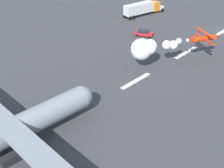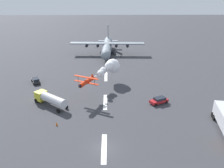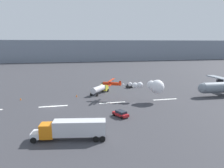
{
  "view_description": "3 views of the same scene",
  "coord_description": "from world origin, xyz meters",
  "px_view_note": "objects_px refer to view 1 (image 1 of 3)",
  "views": [
    {
      "loc": [
        74.91,
        32.64,
        30.74
      ],
      "look_at": [
        41.19,
        0.0,
        2.16
      ],
      "focal_mm": 50.33,
      "sensor_mm": 36.0,
      "label": 1
    },
    {
      "loc": [
        -31.52,
        -0.88,
        25.27
      ],
      "look_at": [
        17.63,
        -1.64,
        4.59
      ],
      "focal_mm": 36.14,
      "sensor_mm": 36.0,
      "label": 2
    },
    {
      "loc": [
        2.96,
        -62.06,
        17.72
      ],
      "look_at": [
        18.18,
        4.37,
        4.91
      ],
      "focal_mm": 34.95,
      "sensor_mm": 36.0,
      "label": 3
    }
  ],
  "objects_px": {
    "cargo_transport_plane": "(14,129)",
    "semi_truck_orange": "(143,8)",
    "stunt_biplane_red": "(151,47)",
    "followme_car_yellow": "(144,33)"
  },
  "relations": [
    {
      "from": "cargo_transport_plane",
      "to": "followme_car_yellow",
      "type": "height_order",
      "value": "cargo_transport_plane"
    },
    {
      "from": "stunt_biplane_red",
      "to": "semi_truck_orange",
      "type": "distance_m",
      "value": 33.42
    },
    {
      "from": "cargo_transport_plane",
      "to": "semi_truck_orange",
      "type": "xyz_separation_m",
      "value": [
        -56.04,
        -23.01,
        -1.08
      ]
    },
    {
      "from": "stunt_biplane_red",
      "to": "semi_truck_orange",
      "type": "xyz_separation_m",
      "value": [
        -24.88,
        -22.15,
        -2.75
      ]
    },
    {
      "from": "followme_car_yellow",
      "to": "cargo_transport_plane",
      "type": "bearing_deg",
      "value": 16.1
    },
    {
      "from": "stunt_biplane_red",
      "to": "semi_truck_orange",
      "type": "height_order",
      "value": "stunt_biplane_red"
    },
    {
      "from": "cargo_transport_plane",
      "to": "followme_car_yellow",
      "type": "relative_size",
      "value": 6.43
    },
    {
      "from": "cargo_transport_plane",
      "to": "semi_truck_orange",
      "type": "height_order",
      "value": "cargo_transport_plane"
    },
    {
      "from": "cargo_transport_plane",
      "to": "followme_car_yellow",
      "type": "bearing_deg",
      "value": -163.9
    },
    {
      "from": "cargo_transport_plane",
      "to": "stunt_biplane_red",
      "type": "xyz_separation_m",
      "value": [
        -31.16,
        -0.86,
        1.67
      ]
    }
  ]
}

